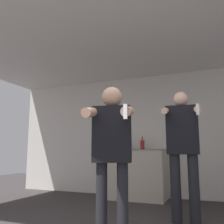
{
  "coord_description": "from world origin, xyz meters",
  "views": [
    {
      "loc": [
        0.93,
        -1.89,
        0.9
      ],
      "look_at": [
        -0.07,
        0.59,
        1.34
      ],
      "focal_mm": 40.0,
      "sensor_mm": 36.0,
      "label": 1
    }
  ],
  "objects_px": {
    "bottle_red_label": "(142,145)",
    "person_woman_foreground": "(112,144)",
    "bottle_amber_bourbon": "(128,143)",
    "person_man_side": "(183,145)",
    "bottle_dark_rum": "(115,144)"
  },
  "relations": [
    {
      "from": "bottle_amber_bourbon",
      "to": "person_man_side",
      "type": "relative_size",
      "value": 0.18
    },
    {
      "from": "person_woman_foreground",
      "to": "bottle_amber_bourbon",
      "type": "bearing_deg",
      "value": 104.51
    },
    {
      "from": "bottle_red_label",
      "to": "bottle_amber_bourbon",
      "type": "xyz_separation_m",
      "value": [
        -0.31,
        -0.0,
        0.03
      ]
    },
    {
      "from": "bottle_dark_rum",
      "to": "person_woman_foreground",
      "type": "height_order",
      "value": "person_woman_foreground"
    },
    {
      "from": "bottle_amber_bourbon",
      "to": "person_man_side",
      "type": "xyz_separation_m",
      "value": [
        1.26,
        -1.45,
        -0.09
      ]
    },
    {
      "from": "bottle_red_label",
      "to": "person_woman_foreground",
      "type": "xyz_separation_m",
      "value": [
        0.32,
        -2.47,
        -0.07
      ]
    },
    {
      "from": "person_woman_foreground",
      "to": "bottle_red_label",
      "type": "bearing_deg",
      "value": 97.5
    },
    {
      "from": "bottle_red_label",
      "to": "bottle_dark_rum",
      "type": "height_order",
      "value": "bottle_dark_rum"
    },
    {
      "from": "bottle_dark_rum",
      "to": "bottle_amber_bourbon",
      "type": "xyz_separation_m",
      "value": [
        0.28,
        -0.0,
        0.01
      ]
    },
    {
      "from": "bottle_amber_bourbon",
      "to": "person_man_side",
      "type": "height_order",
      "value": "person_man_side"
    },
    {
      "from": "bottle_dark_rum",
      "to": "person_woman_foreground",
      "type": "relative_size",
      "value": 0.2
    },
    {
      "from": "bottle_amber_bourbon",
      "to": "person_woman_foreground",
      "type": "xyz_separation_m",
      "value": [
        0.64,
        -2.47,
        -0.1
      ]
    },
    {
      "from": "bottle_dark_rum",
      "to": "person_woman_foreground",
      "type": "bearing_deg",
      "value": -69.52
    },
    {
      "from": "bottle_dark_rum",
      "to": "bottle_amber_bourbon",
      "type": "height_order",
      "value": "bottle_amber_bourbon"
    },
    {
      "from": "person_man_side",
      "to": "bottle_red_label",
      "type": "bearing_deg",
      "value": 123.06
    }
  ]
}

